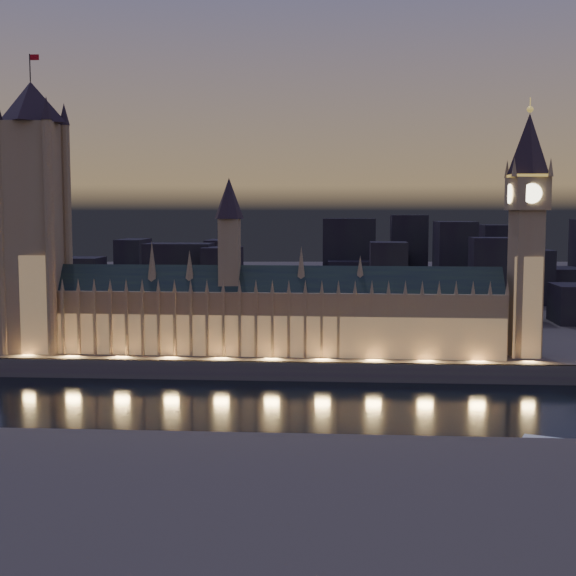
# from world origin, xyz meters

# --- Properties ---
(ground_plane) EXTENTS (2000.00, 2000.00, 0.00)m
(ground_plane) POSITION_xyz_m (0.00, 0.00, 0.00)
(ground_plane) COLOR black
(ground_plane) RESTS_ON ground
(north_bank) EXTENTS (2000.00, 960.00, 8.00)m
(north_bank) POSITION_xyz_m (0.00, 520.00, 4.00)
(north_bank) COLOR #3D3539
(north_bank) RESTS_ON ground
(embankment_wall) EXTENTS (2000.00, 2.50, 8.00)m
(embankment_wall) POSITION_xyz_m (0.00, 41.00, 4.00)
(embankment_wall) COLOR #52424E
(embankment_wall) RESTS_ON ground
(palace_of_westminster) EXTENTS (202.00, 24.02, 78.00)m
(palace_of_westminster) POSITION_xyz_m (-2.50, 61.74, 26.37)
(palace_of_westminster) COLOR #9E7A55
(palace_of_westminster) RESTS_ON north_bank
(victoria_tower) EXTENTS (31.68, 31.68, 132.53)m
(victoria_tower) POSITION_xyz_m (-110.00, 61.93, 73.98)
(victoria_tower) COLOR #9E7A55
(victoria_tower) RESTS_ON north_bank
(elizabeth_tower) EXTENTS (18.00, 18.00, 111.53)m
(elizabeth_tower) POSITION_xyz_m (108.00, 61.92, 70.23)
(elizabeth_tower) COLOR #9E7A55
(elizabeth_tower) RESTS_ON north_bank
(river_boat) EXTENTS (46.72, 26.57, 4.50)m
(river_boat) POSITION_xyz_m (94.01, -58.00, 1.56)
(river_boat) COLOR #52424E
(river_boat) RESTS_ON ground
(city_backdrop) EXTENTS (465.62, 215.63, 75.52)m
(city_backdrop) POSITION_xyz_m (36.79, 245.14, 30.01)
(city_backdrop) COLOR black
(city_backdrop) RESTS_ON north_bank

